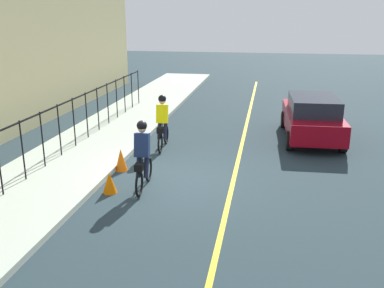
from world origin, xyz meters
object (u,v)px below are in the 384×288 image
object	(u,v)px
cyclist_lead	(162,122)
traffic_cone_far	(121,160)
patrol_sedan	(312,117)
cyclist_follow	(143,156)
traffic_cone_near	(110,182)

from	to	relation	value
cyclist_lead	traffic_cone_far	world-z (taller)	cyclist_lead
patrol_sedan	cyclist_follow	bearing A→B (deg)	138.05
cyclist_follow	traffic_cone_far	xyz separation A→B (m)	(1.23, 1.03, -0.59)
cyclist_lead	patrol_sedan	bearing A→B (deg)	-70.24
patrol_sedan	traffic_cone_near	world-z (taller)	patrol_sedan
cyclist_lead	traffic_cone_far	distance (m)	2.40
traffic_cone_near	traffic_cone_far	bearing A→B (deg)	8.86
cyclist_lead	cyclist_follow	bearing A→B (deg)	-177.33
cyclist_follow	patrol_sedan	world-z (taller)	cyclist_follow
cyclist_lead	cyclist_follow	xyz separation A→B (m)	(-3.46, -0.34, 0.00)
cyclist_lead	traffic_cone_far	bearing A→B (deg)	159.86
cyclist_follow	cyclist_lead	bearing A→B (deg)	2.67
patrol_sedan	traffic_cone_far	distance (m)	7.13
patrol_sedan	traffic_cone_far	xyz separation A→B (m)	(-4.31, 5.65, -0.50)
patrol_sedan	traffic_cone_near	distance (m)	8.03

